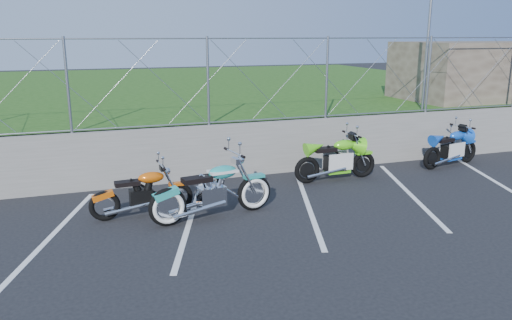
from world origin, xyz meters
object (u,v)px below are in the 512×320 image
object	(u,v)px
sportbike_green	(337,161)
cruiser_turquoise	(214,193)
naked_orange	(144,195)
sportbike_blue	(452,149)

from	to	relation	value
sportbike_green	cruiser_turquoise	bearing A→B (deg)	-157.14
cruiser_turquoise	naked_orange	size ratio (longest dim) A/B	1.25
naked_orange	sportbike_blue	bearing A→B (deg)	4.85
naked_orange	sportbike_green	size ratio (longest dim) A/B	0.93
sportbike_green	sportbike_blue	distance (m)	3.44
cruiser_turquoise	sportbike_blue	distance (m)	6.98
naked_orange	sportbike_blue	size ratio (longest dim) A/B	0.99
sportbike_green	sportbike_blue	size ratio (longest dim) A/B	1.07
cruiser_turquoise	sportbike_blue	world-z (taller)	cruiser_turquoise
sportbike_green	sportbike_blue	xyz separation A→B (m)	(3.44, 0.20, -0.03)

